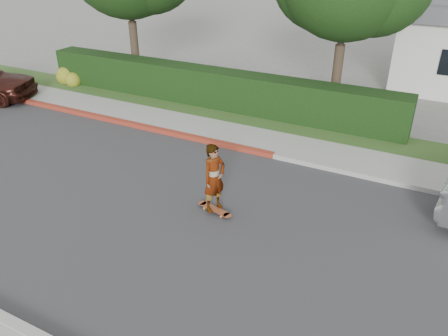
{
  "coord_description": "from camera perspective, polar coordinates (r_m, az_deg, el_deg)",
  "views": [
    {
      "loc": [
        5.12,
        -7.2,
        6.03
      ],
      "look_at": [
        0.8,
        1.15,
        1.0
      ],
      "focal_mm": 35.0,
      "sensor_mm": 36.0,
      "label": 1
    }
  ],
  "objects": [
    {
      "name": "road",
      "position": [
        10.69,
        -6.71,
        -6.37
      ],
      "size": [
        60.0,
        8.0,
        0.01
      ],
      "primitive_type": "cube",
      "color": "#2D2D30",
      "rests_on": "ground"
    },
    {
      "name": "curb_red_section",
      "position": [
        16.29,
        -13.56,
        5.92
      ],
      "size": [
        12.0,
        0.21,
        0.15
      ],
      "primitive_type": "cube",
      "color": "maroon",
      "rests_on": "ground"
    },
    {
      "name": "curb_far",
      "position": [
        13.76,
        2.68,
        2.48
      ],
      "size": [
        60.0,
        0.2,
        0.15
      ],
      "primitive_type": "cube",
      "color": "#9E9E99",
      "rests_on": "ground"
    },
    {
      "name": "hedge",
      "position": [
        17.35,
        -2.01,
        10.42
      ],
      "size": [
        15.0,
        1.0,
        1.5
      ],
      "primitive_type": "cube",
      "color": "black",
      "rests_on": "ground"
    },
    {
      "name": "sidewalk_far",
      "position": [
        14.51,
        4.19,
        3.79
      ],
      "size": [
        60.0,
        1.6,
        0.12
      ],
      "primitive_type": "cube",
      "color": "gray",
      "rests_on": "ground"
    },
    {
      "name": "skateboard",
      "position": [
        10.74,
        -1.23,
        -5.41
      ],
      "size": [
        1.05,
        0.43,
        0.1
      ],
      "rotation": [
        0.0,
        0.0,
        -0.23
      ],
      "color": "#CC8838",
      "rests_on": "ground"
    },
    {
      "name": "ground",
      "position": [
        10.69,
        -6.7,
        -6.39
      ],
      "size": [
        120.0,
        120.0,
        0.0
      ],
      "primitive_type": "plane",
      "color": "slate",
      "rests_on": "ground"
    },
    {
      "name": "planting_strip",
      "position": [
        15.88,
        6.51,
        5.86
      ],
      "size": [
        60.0,
        1.6,
        0.1
      ],
      "primitive_type": "cube",
      "color": "#2D4C1E",
      "rests_on": "ground"
    },
    {
      "name": "flowering_shrub",
      "position": [
        21.34,
        -19.63,
        11.07
      ],
      "size": [
        1.4,
        1.0,
        0.9
      ],
      "color": "#2D4C19",
      "rests_on": "ground"
    },
    {
      "name": "skateboarder",
      "position": [
        10.28,
        -1.28,
        -1.33
      ],
      "size": [
        0.6,
        0.73,
        1.72
      ],
      "primitive_type": "imported",
      "rotation": [
        0.0,
        0.0,
        1.24
      ],
      "color": "white",
      "rests_on": "skateboard"
    }
  ]
}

